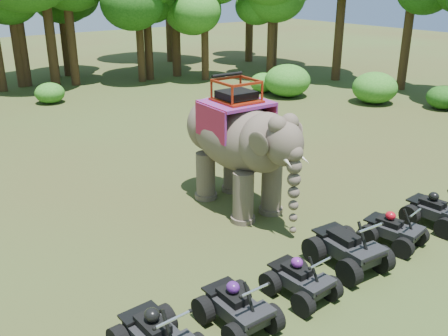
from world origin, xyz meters
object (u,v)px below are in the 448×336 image
at_px(atv_0, 157,331).
at_px(atv_1, 237,301).
at_px(elephant, 238,144).
at_px(atv_2, 301,274).
at_px(atv_3, 348,242).
at_px(atv_4, 394,225).
at_px(atv_5, 437,206).

height_order(atv_0, atv_1, atv_0).
height_order(elephant, atv_2, elephant).
bearing_deg(atv_1, elephant, 51.71).
relative_size(atv_3, atv_4, 1.21).
distance_m(atv_4, atv_5, 1.91).
bearing_deg(atv_0, atv_5, -2.63).
bearing_deg(atv_4, elephant, 102.09).
xyz_separation_m(atv_0, atv_5, (9.08, -0.10, -0.03)).
bearing_deg(atv_2, atv_1, 176.11).
distance_m(atv_1, atv_2, 1.76).
distance_m(atv_2, atv_3, 1.83).
relative_size(atv_3, atv_5, 1.12).
distance_m(atv_0, atv_2, 3.53).
height_order(atv_0, atv_2, atv_0).
distance_m(atv_2, atv_5, 5.55).
bearing_deg(atv_3, atv_4, 3.80).
bearing_deg(atv_5, atv_1, 176.28).
bearing_deg(atv_0, atv_4, -2.15).
height_order(atv_3, atv_5, atv_3).
bearing_deg(atv_4, atv_0, 170.30).
bearing_deg(atv_5, atv_0, 175.30).
relative_size(elephant, atv_5, 2.90).
distance_m(elephant, atv_4, 5.00).
xyz_separation_m(elephant, atv_4, (1.77, -4.45, -1.45)).
height_order(atv_0, atv_3, atv_3).
distance_m(elephant, atv_0, 7.13).
distance_m(atv_1, atv_3, 3.58).
xyz_separation_m(atv_0, atv_2, (3.53, -0.19, -0.07)).
bearing_deg(atv_3, atv_1, -173.07).
relative_size(atv_2, atv_3, 0.83).
distance_m(atv_1, atv_4, 5.41).
bearing_deg(atv_1, atv_4, 1.53).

